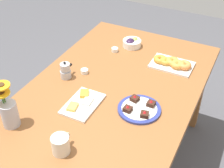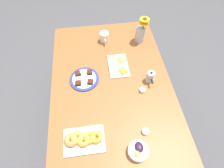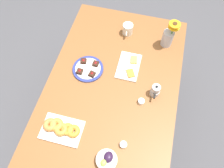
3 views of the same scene
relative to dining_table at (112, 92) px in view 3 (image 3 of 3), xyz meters
name	(u,v)px [view 3 (image 3 of 3)]	position (x,y,z in m)	size (l,w,h in m)	color
ground_plane	(112,119)	(0.00, 0.00, -0.65)	(6.00, 6.00, 0.00)	#4C4C51
dining_table	(112,92)	(0.00, 0.00, 0.00)	(1.60, 1.00, 0.74)	brown
coffee_mug	(128,29)	(-0.55, 0.00, 0.13)	(0.12, 0.09, 0.10)	silver
grape_bowl	(107,160)	(0.53, 0.10, 0.12)	(0.14, 0.14, 0.07)	white
cheese_platter	(129,66)	(-0.20, 0.09, 0.10)	(0.26, 0.17, 0.03)	white
croissant_platter	(61,128)	(0.41, -0.25, 0.11)	(0.19, 0.28, 0.05)	white
jam_cup_honey	(123,145)	(0.41, 0.18, 0.10)	(0.05, 0.05, 0.03)	white
jam_cup_berry	(141,101)	(0.07, 0.24, 0.10)	(0.05, 0.05, 0.03)	white
dessert_plate	(88,69)	(-0.10, -0.22, 0.10)	(0.24, 0.24, 0.05)	navy
flower_vase	(168,37)	(-0.51, 0.34, 0.18)	(0.10, 0.11, 0.26)	#B2B2BC
moka_pot	(155,91)	(-0.02, 0.32, 0.13)	(0.11, 0.07, 0.12)	#B7B7BC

